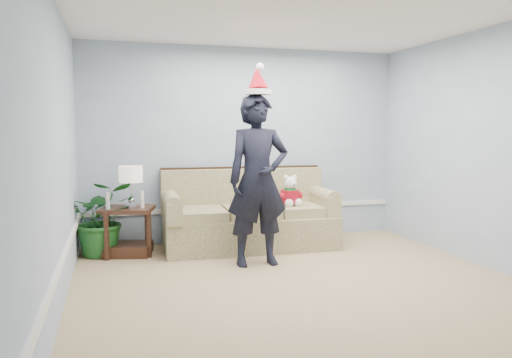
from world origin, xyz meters
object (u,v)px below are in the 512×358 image
object	(u,v)px
sofa	(248,219)
teddy_bear	(290,194)
houseplant	(102,218)
table_lamp	(131,176)
side_table	(128,236)
man	(258,180)

from	to	relation	value
sofa	teddy_bear	bearing A→B (deg)	-12.18
houseplant	table_lamp	bearing A→B (deg)	-15.68
sofa	side_table	bearing A→B (deg)	-176.95
table_lamp	houseplant	xyz separation A→B (m)	(-0.36, 0.10, -0.53)
houseplant	side_table	bearing A→B (deg)	-12.37
sofa	table_lamp	size ratio (longest dim) A/B	4.40
side_table	houseplant	bearing A→B (deg)	167.63
houseplant	man	distance (m)	2.05
houseplant	man	world-z (taller)	man
table_lamp	man	size ratio (longest dim) A/B	0.26
table_lamp	man	world-z (taller)	man
table_lamp	man	xyz separation A→B (m)	(1.39, -0.84, -0.01)
table_lamp	houseplant	size ratio (longest dim) A/B	0.55
man	sofa	bearing A→B (deg)	80.78
houseplant	teddy_bear	xyz separation A→B (m)	(2.41, -0.18, 0.23)
sofa	man	xyz separation A→B (m)	(-0.13, -0.89, 0.61)
sofa	table_lamp	distance (m)	1.64
sofa	side_table	xyz separation A→B (m)	(-1.57, -0.03, -0.14)
sofa	teddy_bear	size ratio (longest dim) A/B	5.44
table_lamp	houseplant	world-z (taller)	table_lamp
sofa	table_lamp	bearing A→B (deg)	-175.64
teddy_bear	man	bearing A→B (deg)	-138.22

